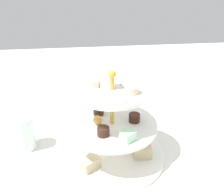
# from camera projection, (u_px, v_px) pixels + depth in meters

# --- Properties ---
(ground_plane) EXTENTS (2.40, 2.40, 0.00)m
(ground_plane) POSITION_uv_depth(u_px,v_px,m) (112.00, 155.00, 0.69)
(ground_plane) COLOR silver
(tiered_serving_stand) EXTENTS (0.29, 0.29, 0.25)m
(tiered_serving_stand) POSITION_uv_depth(u_px,v_px,m) (112.00, 131.00, 0.66)
(tiered_serving_stand) COLOR white
(tiered_serving_stand) RESTS_ON ground_plane
(water_glass_tall_right) EXTENTS (0.07, 0.07, 0.13)m
(water_glass_tall_right) POSITION_uv_depth(u_px,v_px,m) (224.00, 167.00, 0.56)
(water_glass_tall_right) COLOR silver
(water_glass_tall_right) RESTS_ON ground_plane
(water_glass_short_left) EXTENTS (0.06, 0.06, 0.07)m
(water_glass_short_left) POSITION_uv_depth(u_px,v_px,m) (80.00, 103.00, 0.91)
(water_glass_short_left) COLOR silver
(water_glass_short_left) RESTS_ON ground_plane
(teacup_with_saucer) EXTENTS (0.09, 0.09, 0.05)m
(teacup_with_saucer) POSITION_uv_depth(u_px,v_px,m) (120.00, 100.00, 0.95)
(teacup_with_saucer) COLOR white
(teacup_with_saucer) RESTS_ON ground_plane
(butter_knife_right) EXTENTS (0.16, 0.09, 0.00)m
(butter_knife_right) POSITION_uv_depth(u_px,v_px,m) (185.00, 117.00, 0.88)
(butter_knife_right) COLOR silver
(butter_knife_right) RESTS_ON ground_plane
(water_glass_mid_back) EXTENTS (0.06, 0.06, 0.10)m
(water_glass_mid_back) POSITION_uv_depth(u_px,v_px,m) (24.00, 133.00, 0.70)
(water_glass_mid_back) COLOR silver
(water_glass_mid_back) RESTS_ON ground_plane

